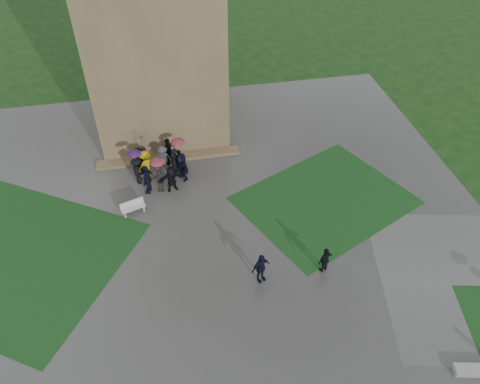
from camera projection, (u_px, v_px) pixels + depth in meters
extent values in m
plane|color=black|center=(187.00, 294.00, 22.00)|extent=(120.00, 120.00, 0.00)
cube|color=#3A3937|center=(183.00, 262.00, 23.46)|extent=(34.00, 34.00, 0.02)
cube|color=#123515|center=(12.00, 256.00, 23.72)|extent=(14.10, 13.46, 0.01)
cube|color=#123515|center=(325.00, 200.00, 26.85)|extent=(11.12, 10.15, 0.01)
cube|color=brown|center=(169.00, 158.00, 29.69)|extent=(9.00, 0.80, 0.22)
cube|color=beige|center=(133.00, 208.00, 25.81)|extent=(1.41, 0.81, 0.05)
cube|color=beige|center=(124.00, 214.00, 25.75)|extent=(0.18, 0.36, 0.38)
cube|color=beige|center=(143.00, 207.00, 26.14)|extent=(0.18, 0.36, 0.38)
cube|color=beige|center=(131.00, 203.00, 25.80)|extent=(1.29, 0.46, 0.36)
imported|color=black|center=(174.00, 162.00, 27.96)|extent=(0.46, 0.70, 1.91)
imported|color=black|center=(180.00, 161.00, 28.25)|extent=(0.60, 0.40, 1.62)
imported|color=black|center=(169.00, 151.00, 28.80)|extent=(1.20, 1.25, 1.89)
imported|color=#3A3A3E|center=(163.00, 158.00, 28.39)|extent=(1.16, 0.65, 1.74)
imported|color=black|center=(145.00, 160.00, 28.29)|extent=(0.76, 0.74, 1.75)
imported|color=black|center=(139.00, 160.00, 28.23)|extent=(0.62, 1.66, 1.77)
imported|color=#C2A20B|center=(146.00, 165.00, 27.79)|extent=(1.38, 1.11, 1.90)
imported|color=black|center=(138.00, 171.00, 27.44)|extent=(0.85, 1.26, 1.78)
imported|color=black|center=(148.00, 179.00, 26.79)|extent=(1.02, 1.27, 1.90)
imported|color=#3A3A3E|center=(160.00, 181.00, 27.03)|extent=(0.93, 0.63, 1.47)
imported|color=black|center=(172.00, 179.00, 27.00)|extent=(1.63, 0.83, 1.68)
imported|color=black|center=(182.00, 166.00, 27.73)|extent=(1.30, 1.79, 1.83)
imported|color=#C95267|center=(158.00, 164.00, 26.23)|extent=(0.85, 0.85, 0.75)
imported|color=#663187|center=(135.00, 155.00, 26.68)|extent=(0.80, 0.80, 0.70)
imported|color=black|center=(142.00, 143.00, 27.45)|extent=(1.08, 1.08, 1.00)
imported|color=#C95267|center=(178.00, 144.00, 27.40)|extent=(0.83, 0.83, 0.73)
imported|color=black|center=(261.00, 268.00, 22.05)|extent=(1.16, 0.93, 1.73)
imported|color=black|center=(325.00, 260.00, 22.56)|extent=(1.02, 0.83, 1.52)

